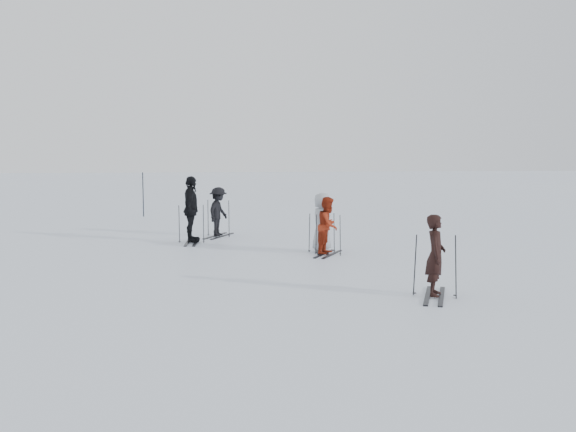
% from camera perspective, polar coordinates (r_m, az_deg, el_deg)
% --- Properties ---
extents(ground, '(120.00, 120.00, 0.00)m').
position_cam_1_polar(ground, '(16.87, 0.38, -3.74)').
color(ground, silver).
rests_on(ground, ground).
extents(skier_near_dark, '(0.56, 0.67, 1.57)m').
position_cam_1_polar(skier_near_dark, '(12.70, 12.98, -3.54)').
color(skier_near_dark, black).
rests_on(skier_near_dark, ground).
extents(skier_red, '(0.87, 0.94, 1.54)m').
position_cam_1_polar(skier_red, '(17.31, 3.59, -0.93)').
color(skier_red, maroon).
rests_on(skier_red, ground).
extents(skier_grey, '(0.58, 0.83, 1.62)m').
position_cam_1_polar(skier_grey, '(17.70, 3.03, -0.64)').
color(skier_grey, '#9CA1A5').
rests_on(skier_grey, ground).
extents(skier_uphill_left, '(0.55, 1.19, 2.00)m').
position_cam_1_polar(skier_uphill_left, '(19.62, -8.61, 0.52)').
color(skier_uphill_left, black).
rests_on(skier_uphill_left, ground).
extents(skier_uphill_far, '(0.98, 1.17, 1.58)m').
position_cam_1_polar(skier_uphill_far, '(20.96, -6.21, 0.33)').
color(skier_uphill_far, black).
rests_on(skier_uphill_far, ground).
extents(skis_near_dark, '(1.93, 1.48, 1.25)m').
position_cam_1_polar(skis_near_dark, '(12.73, 12.96, -4.25)').
color(skis_near_dark, black).
rests_on(skis_near_dark, ground).
extents(skis_red, '(1.74, 1.46, 1.12)m').
position_cam_1_polar(skis_red, '(17.34, 3.59, -1.61)').
color(skis_red, black).
rests_on(skis_red, ground).
extents(skis_grey, '(1.59, 0.93, 1.12)m').
position_cam_1_polar(skis_grey, '(17.73, 3.02, -1.44)').
color(skis_grey, black).
rests_on(skis_grey, ground).
extents(skis_uphill_left, '(1.68, 0.95, 1.19)m').
position_cam_1_polar(skis_uphill_left, '(19.67, -8.59, -0.65)').
color(skis_uphill_left, black).
rests_on(skis_uphill_left, ground).
extents(skis_uphill_far, '(1.90, 1.54, 1.23)m').
position_cam_1_polar(skis_uphill_far, '(20.97, -6.20, -0.15)').
color(skis_uphill_far, black).
rests_on(skis_uphill_far, ground).
extents(piste_marker, '(0.05, 0.05, 1.86)m').
position_cam_1_polar(piste_marker, '(27.55, -12.76, 1.88)').
color(piste_marker, black).
rests_on(piste_marker, ground).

